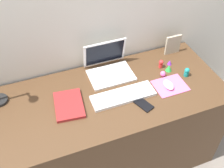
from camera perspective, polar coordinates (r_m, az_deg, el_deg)
ground_plane at (r=2.32m, az=-0.88°, el=-15.23°), size 6.00×6.00×0.00m
back_wall at (r=2.03m, az=-4.72°, el=3.21°), size 2.77×0.05×1.34m
desk at (r=2.01m, az=-1.00°, el=-9.78°), size 1.57×0.66×0.74m
laptop at (r=1.86m, az=-0.81°, el=3.98°), size 0.30×0.25×0.21m
keyboard at (r=1.71m, az=2.36°, el=-2.48°), size 0.41×0.13×0.02m
mousepad at (r=1.83m, az=12.18°, el=-0.33°), size 0.21×0.17×0.00m
mouse at (r=1.80m, az=11.82°, el=-0.17°), size 0.06×0.10×0.03m
cell_phone at (r=1.68m, az=6.58°, el=-4.25°), size 0.11×0.14×0.01m
notebook_pad at (r=1.68m, az=-9.07°, el=-4.40°), size 0.20×0.26×0.02m
picture_frame at (r=2.07m, az=12.73°, el=8.09°), size 0.12×0.02×0.15m
toy_figurine_red at (r=1.94m, az=10.30°, el=4.26°), size 0.03×0.03×0.06m
toy_figurine_teal at (r=1.91m, az=15.49°, el=2.47°), size 0.04×0.04×0.07m
toy_figurine_green at (r=1.93m, az=11.91°, el=3.35°), size 0.04×0.04×0.05m
toy_figurine_pink at (r=1.88m, az=10.69°, el=2.13°), size 0.04×0.04×0.04m
toy_figurine_purple at (r=1.99m, az=12.06°, el=4.48°), size 0.03×0.03×0.04m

